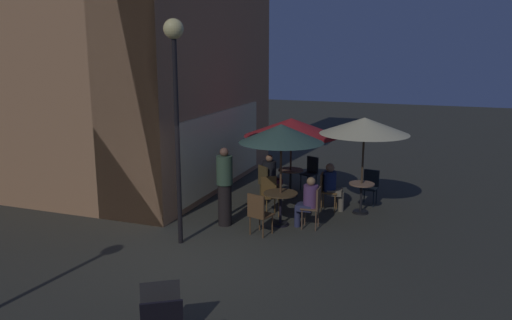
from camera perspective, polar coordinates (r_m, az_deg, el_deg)
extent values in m
plane|color=#37362C|center=(10.17, -7.35, -11.02)|extent=(60.00, 60.00, 0.00)
cube|color=tan|center=(14.98, -6.64, 15.58)|extent=(7.44, 1.77, 9.73)
cube|color=tan|center=(14.33, -23.10, 14.84)|extent=(1.77, 7.71, 9.73)
cube|color=beige|center=(14.50, -3.67, 1.38)|extent=(5.21, 0.08, 2.10)
cylinder|color=black|center=(10.43, -8.79, 1.83)|extent=(0.10, 0.10, 4.27)
sphere|color=#F9E48A|center=(10.26, -9.22, 14.30)|extent=(0.40, 0.40, 0.40)
cube|color=#252323|center=(7.49, -10.58, -16.51)|extent=(0.53, 0.61, 0.85)
cylinder|color=black|center=(11.95, 2.73, -7.19)|extent=(0.40, 0.40, 0.03)
cylinder|color=black|center=(11.84, 2.75, -5.56)|extent=(0.06, 0.06, 0.75)
cylinder|color=#513B22|center=(11.72, 2.77, -3.75)|extent=(0.79, 0.79, 0.03)
cylinder|color=black|center=(14.23, 3.86, -3.95)|extent=(0.40, 0.40, 0.03)
cylinder|color=black|center=(14.14, 3.88, -2.61)|extent=(0.06, 0.06, 0.72)
cylinder|color=brown|center=(14.04, 3.90, -1.13)|extent=(0.69, 0.69, 0.03)
cylinder|color=black|center=(13.03, 11.61, -5.76)|extent=(0.40, 0.40, 0.03)
cylinder|color=black|center=(12.92, 11.68, -4.27)|extent=(0.06, 0.06, 0.74)
cylinder|color=#866349|center=(12.82, 11.75, -2.63)|extent=(0.62, 0.62, 0.03)
cylinder|color=black|center=(11.95, 2.73, -7.12)|extent=(0.36, 0.36, 0.06)
cylinder|color=#50341F|center=(11.62, 2.79, -1.87)|extent=(0.05, 0.05, 2.32)
cone|color=#334E41|center=(11.41, 2.84, 3.01)|extent=(1.92, 1.92, 0.41)
cylinder|color=black|center=(14.23, 3.86, -3.90)|extent=(0.36, 0.36, 0.06)
cylinder|color=#4B3327|center=(13.97, 3.92, 0.17)|extent=(0.05, 0.05, 2.13)
cone|color=maroon|center=(13.81, 3.97, 3.70)|extent=(2.57, 2.57, 0.49)
cylinder|color=black|center=(13.02, 11.61, -5.70)|extent=(0.36, 0.36, 0.06)
cylinder|color=#453422|center=(12.72, 11.84, -0.80)|extent=(0.05, 0.05, 2.35)
cone|color=beige|center=(12.52, 12.05, 3.78)|extent=(2.16, 2.16, 0.40)
cylinder|color=brown|center=(11.62, 5.16, -6.67)|extent=(0.03, 0.03, 0.47)
cylinder|color=brown|center=(11.91, 5.48, -6.18)|extent=(0.03, 0.03, 0.47)
cylinder|color=brown|center=(11.56, 6.71, -6.80)|extent=(0.03, 0.03, 0.47)
cylinder|color=brown|center=(11.86, 6.99, -6.31)|extent=(0.03, 0.03, 0.47)
cube|color=brown|center=(11.66, 6.12, -5.31)|extent=(0.42, 0.42, 0.03)
cube|color=brown|center=(11.56, 7.01, -4.23)|extent=(0.40, 0.06, 0.45)
cylinder|color=brown|center=(12.42, 2.59, -5.34)|extent=(0.03, 0.03, 0.47)
cylinder|color=brown|center=(12.33, 1.20, -5.47)|extent=(0.03, 0.03, 0.47)
cylinder|color=brown|center=(12.71, 2.12, -4.92)|extent=(0.03, 0.03, 0.47)
cylinder|color=brown|center=(12.61, 0.76, -5.05)|extent=(0.03, 0.03, 0.47)
cube|color=brown|center=(12.44, 1.68, -4.08)|extent=(0.55, 0.55, 0.03)
cube|color=brown|center=(12.54, 1.43, -2.83)|extent=(0.27, 0.34, 0.43)
cylinder|color=brown|center=(11.54, 0.41, -6.87)|extent=(0.03, 0.03, 0.43)
cylinder|color=brown|center=(11.35, 1.84, -7.21)|extent=(0.03, 0.03, 0.43)
cylinder|color=brown|center=(11.28, -0.66, -7.34)|extent=(0.03, 0.03, 0.43)
cylinder|color=brown|center=(11.08, 0.79, -7.71)|extent=(0.03, 0.03, 0.43)
cube|color=brown|center=(11.24, 0.60, -6.17)|extent=(0.54, 0.54, 0.04)
cube|color=brown|center=(11.00, -0.01, -5.14)|extent=(0.16, 0.43, 0.49)
cylinder|color=#4F3F23|center=(14.04, 1.70, -3.33)|extent=(0.03, 0.03, 0.42)
cylinder|color=#4F3F23|center=(13.76, 2.48, -3.67)|extent=(0.03, 0.03, 0.42)
cylinder|color=#4F3F23|center=(13.86, 0.48, -3.53)|extent=(0.03, 0.03, 0.42)
cylinder|color=#4F3F23|center=(13.58, 1.24, -3.88)|extent=(0.03, 0.03, 0.42)
cube|color=#4F3F23|center=(13.74, 1.48, -2.69)|extent=(0.61, 0.61, 0.04)
cube|color=#4F3F23|center=(13.58, 0.78, -1.72)|extent=(0.31, 0.36, 0.50)
cylinder|color=black|center=(14.55, 5.98, -2.74)|extent=(0.03, 0.03, 0.47)
cylinder|color=black|center=(14.74, 5.04, -2.52)|extent=(0.03, 0.03, 0.47)
cylinder|color=black|center=(14.78, 6.74, -2.51)|extent=(0.03, 0.03, 0.47)
cylinder|color=black|center=(14.97, 5.80, -2.29)|extent=(0.03, 0.03, 0.47)
cube|color=black|center=(14.69, 5.91, -1.57)|extent=(0.52, 0.52, 0.04)
cube|color=black|center=(14.77, 6.36, -0.51)|extent=(0.20, 0.37, 0.46)
cylinder|color=black|center=(13.49, 13.00, -4.31)|extent=(0.03, 0.03, 0.42)
cylinder|color=black|center=(13.57, 11.67, -4.15)|extent=(0.03, 0.03, 0.42)
cylinder|color=black|center=(13.80, 13.33, -3.95)|extent=(0.03, 0.03, 0.42)
cylinder|color=black|center=(13.87, 12.03, -3.80)|extent=(0.03, 0.03, 0.42)
cube|color=black|center=(13.62, 12.56, -3.12)|extent=(0.45, 0.45, 0.04)
cube|color=black|center=(13.73, 12.80, -1.97)|extent=(0.09, 0.41, 0.44)
cylinder|color=brown|center=(13.18, 9.01, -4.43)|extent=(0.03, 0.03, 0.48)
cylinder|color=brown|center=(12.86, 8.82, -4.85)|extent=(0.03, 0.03, 0.48)
cylinder|color=brown|center=(13.22, 7.56, -4.32)|extent=(0.03, 0.03, 0.48)
cylinder|color=brown|center=(12.90, 7.33, -4.74)|extent=(0.03, 0.03, 0.48)
cube|color=brown|center=(12.96, 8.22, -3.50)|extent=(0.45, 0.45, 0.03)
cube|color=brown|center=(12.93, 7.41, -2.43)|extent=(0.42, 0.07, 0.44)
cube|color=#2D304E|center=(11.68, 5.44, -5.25)|extent=(0.35, 0.38, 0.14)
cylinder|color=#2D304E|center=(11.79, 4.65, -6.32)|extent=(0.14, 0.14, 0.49)
cylinder|color=#593861|center=(11.58, 6.15, -4.07)|extent=(0.33, 0.33, 0.52)
sphere|color=#926C47|center=(11.49, 6.19, -2.40)|extent=(0.19, 0.19, 0.19)
cube|color=#461E27|center=(13.80, 1.98, -2.41)|extent=(0.51, 0.51, 0.14)
cylinder|color=#461E27|center=(13.95, 2.52, -3.29)|extent=(0.14, 0.14, 0.49)
cylinder|color=black|center=(13.66, 1.49, -1.32)|extent=(0.37, 0.37, 0.57)
sphere|color=#976848|center=(13.58, 1.50, 0.20)|extent=(0.19, 0.19, 0.19)
cube|color=#746953|center=(12.95, 8.83, -3.56)|extent=(0.35, 0.38, 0.14)
cylinder|color=#746953|center=(13.00, 9.49, -4.65)|extent=(0.14, 0.14, 0.49)
cylinder|color=navy|center=(12.90, 8.25, -2.41)|extent=(0.33, 0.33, 0.52)
sphere|color=#956B4D|center=(12.81, 8.30, -0.86)|extent=(0.22, 0.22, 0.22)
cylinder|color=black|center=(11.82, -3.51, -5.01)|extent=(0.32, 0.32, 0.98)
cylinder|color=#354C35|center=(11.59, -3.56, -1.15)|extent=(0.37, 0.37, 0.66)
sphere|color=brown|center=(11.50, -3.59, 0.90)|extent=(0.20, 0.20, 0.20)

